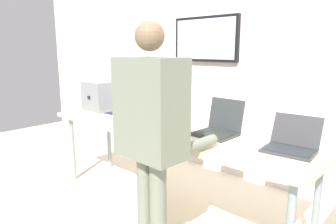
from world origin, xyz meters
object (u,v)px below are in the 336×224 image
equipment_box (104,96)px  laptop_station_2 (219,127)px  person (152,126)px  workbench (167,133)px  laptop_station_1 (166,116)px  laptop_station_0 (126,109)px  laptop_station_3 (291,143)px

equipment_box → laptop_station_2: equipment_box is taller
laptop_station_2 → person: 0.75m
workbench → laptop_station_1: laptop_station_1 is taller
equipment_box → laptop_station_0: (0.39, -0.00, -0.10)m
laptop_station_1 → workbench: bearing=-44.9°
laptop_station_1 → person: 0.94m
laptop_station_1 → person: size_ratio=0.22×
laptop_station_3 → workbench: bearing=-174.0°
equipment_box → laptop_station_2: bearing=0.1°
laptop_station_2 → laptop_station_0: bearing=-179.8°
equipment_box → laptop_station_2: 1.56m
laptop_station_3 → person: size_ratio=0.22×
laptop_station_0 → laptop_station_2: 1.17m
laptop_station_0 → laptop_station_1: bearing=0.4°
workbench → equipment_box: equipment_box is taller
laptop_station_0 → laptop_station_3: bearing=-0.1°
laptop_station_3 → laptop_station_2: bearing=179.2°
laptop_station_0 → person: (1.15, -0.73, 0.14)m
workbench → laptop_station_3: bearing=6.0°
laptop_station_2 → laptop_station_3: bearing=-0.8°
laptop_station_2 → person: size_ratio=0.20×
equipment_box → laptop_station_2: size_ratio=1.21×
workbench → equipment_box: bearing=174.0°
laptop_station_2 → workbench: bearing=-165.7°
equipment_box → laptop_station_1: (0.98, 0.00, -0.10)m
equipment_box → laptop_station_0: bearing=-0.2°
workbench → laptop_station_3: laptop_station_3 is taller
laptop_station_2 → equipment_box: bearing=-179.9°
laptop_station_3 → laptop_station_0: bearing=179.9°
laptop_station_1 → laptop_station_2: size_ratio=1.07×
equipment_box → laptop_station_0: equipment_box is taller
laptop_station_0 → laptop_station_3: 1.76m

